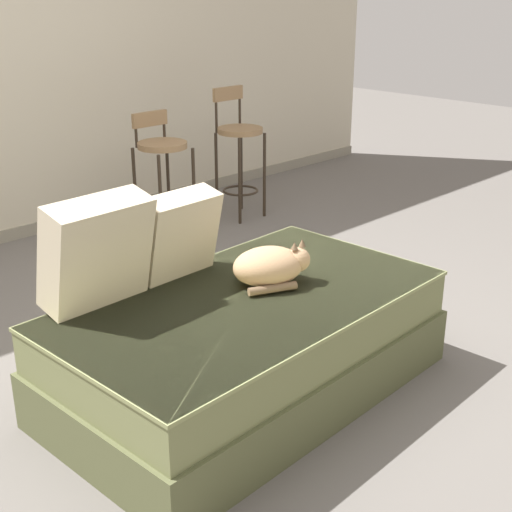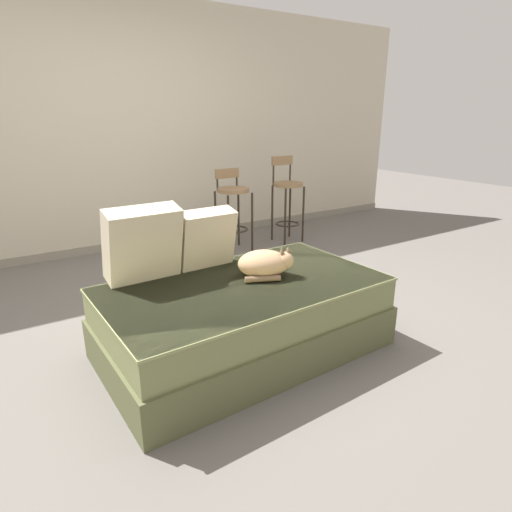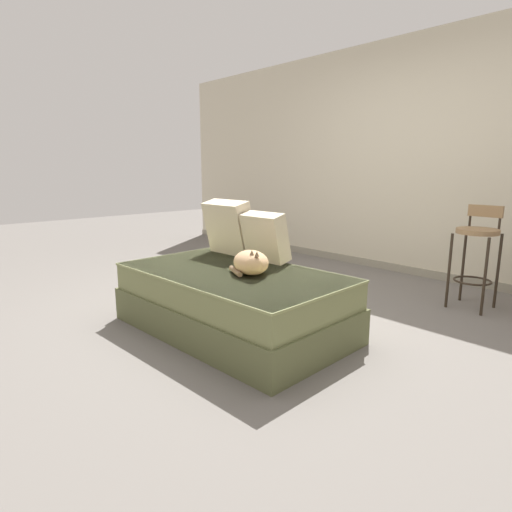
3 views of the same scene
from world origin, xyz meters
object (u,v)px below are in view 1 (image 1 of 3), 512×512
bar_stool_near_window (162,163)px  throw_pillow_middle (178,234)px  bar_stool_by_doorway (239,144)px  couch (248,344)px  cat (271,266)px  throw_pillow_corner (97,252)px

bar_stool_near_window → throw_pillow_middle: bearing=-125.1°
bar_stool_by_doorway → couch: bearing=-132.4°
couch → cat: (0.17, 0.03, 0.31)m
couch → cat: 0.36m
throw_pillow_middle → cat: bearing=-57.2°
throw_pillow_corner → cat: (0.66, -0.34, -0.15)m
couch → throw_pillow_corner: 0.77m
bar_stool_by_doorway → bar_stool_near_window: bearing=-179.9°
bar_stool_near_window → couch: bearing=-117.7°
throw_pillow_middle → bar_stool_by_doorway: bar_stool_by_doorway is taller
cat → bar_stool_by_doorway: 2.41m
cat → throw_pillow_corner: bearing=152.6°
throw_pillow_corner → bar_stool_by_doorway: (2.21, 1.51, -0.13)m
couch → bar_stool_by_doorway: size_ratio=1.79×
couch → bar_stool_near_window: bar_stool_near_window is taller
bar_stool_by_doorway → throw_pillow_middle: bearing=-139.9°
couch → cat: bearing=9.9°
throw_pillow_middle → bar_stool_near_window: size_ratio=0.45×
throw_pillow_corner → throw_pillow_middle: bearing=2.3°
bar_stool_near_window → bar_stool_by_doorway: 0.73m
cat → bar_stool_near_window: (0.82, 1.85, 0.00)m
couch → throw_pillow_corner: (-0.49, 0.37, 0.46)m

